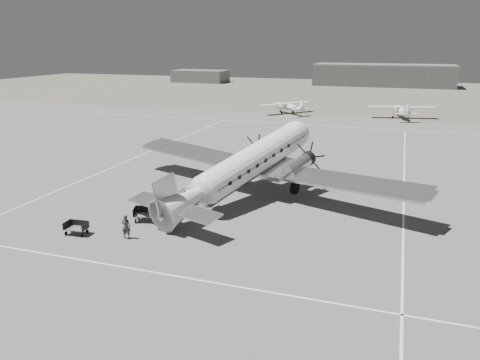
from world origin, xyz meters
name	(u,v)px	position (x,y,z in m)	size (l,w,h in m)	color
ground	(254,202)	(0.00, 0.00, 0.00)	(260.00, 260.00, 0.00)	slate
taxi_line_near	(183,277)	(0.00, -14.00, 0.01)	(60.00, 0.15, 0.01)	white
taxi_line_right	(403,219)	(12.00, 0.00, 0.01)	(0.15, 80.00, 0.01)	white
taxi_line_left	(132,159)	(-18.00, 10.00, 0.01)	(0.15, 60.00, 0.01)	white
taxi_line_horizon	(327,126)	(0.00, 40.00, 0.01)	(90.00, 0.15, 0.01)	white
grass_infield	(358,93)	(0.00, 95.00, 0.00)	(260.00, 90.00, 0.01)	#5D5B4E
hangar_main	(383,75)	(5.00, 120.00, 3.30)	(42.00, 14.00, 6.60)	#5C5C5C
shed_secondary	(200,76)	(-55.00, 115.00, 2.00)	(18.00, 10.00, 4.00)	#5E5E5E
dc3_airliner	(248,167)	(-0.89, 0.83, 2.84)	(29.78, 20.66, 5.67)	#BBBBBE
light_plane_left	(288,108)	(-9.20, 51.42, 1.13)	(10.88, 8.83, 2.26)	white
light_plane_right	(401,112)	(11.26, 52.00, 1.20)	(11.55, 9.37, 2.40)	white
baggage_cart_near	(146,214)	(-6.48, -6.81, 0.53)	(1.88, 1.33, 1.06)	#5E5E5E
baggage_cart_far	(76,228)	(-9.84, -10.66, 0.46)	(1.61, 1.14, 0.91)	#5E5E5E
ground_crew	(126,227)	(-6.11, -10.13, 0.86)	(0.63, 0.41, 1.72)	#313131
ramp_agent	(172,202)	(-5.59, -4.24, 0.74)	(0.72, 0.56, 1.48)	silver
passenger	(190,195)	(-4.92, -2.32, 0.83)	(0.81, 0.53, 1.66)	#BCBCB9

